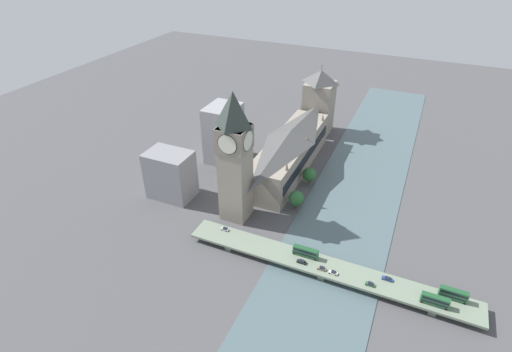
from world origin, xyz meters
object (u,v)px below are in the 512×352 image
at_px(victoria_tower, 319,102).
at_px(parliament_hall, 290,150).
at_px(road_bridge, 325,267).
at_px(clock_tower, 235,155).
at_px(double_decker_bus_mid, 453,294).
at_px(car_northbound_lead, 370,284).
at_px(car_southbound_tail, 302,262).
at_px(double_decker_bus_rear, 435,300).
at_px(double_decker_bus_lead, 306,252).
at_px(car_northbound_mid, 225,229).
at_px(car_southbound_lead, 387,279).
at_px(car_southbound_mid, 322,268).
at_px(car_northbound_tail, 333,273).

bearing_deg(victoria_tower, parliament_hall, 90.05).
height_order(parliament_hall, road_bridge, parliament_hall).
bearing_deg(clock_tower, double_decker_bus_mid, 170.34).
xyz_separation_m(double_decker_bus_mid, car_northbound_lead, (32.00, 6.39, -2.09)).
xyz_separation_m(victoria_tower, car_southbound_tail, (-35.07, 140.22, -18.74)).
bearing_deg(road_bridge, victoria_tower, -71.86).
height_order(double_decker_bus_mid, car_northbound_lead, double_decker_bus_mid).
height_order(road_bridge, double_decker_bus_rear, double_decker_bus_rear).
bearing_deg(double_decker_bus_lead, car_southbound_tail, 88.79).
distance_m(car_northbound_mid, car_southbound_lead, 79.31).
bearing_deg(clock_tower, car_southbound_lead, 167.19).
height_order(car_northbound_mid, car_southbound_tail, car_southbound_tail).
relative_size(double_decker_bus_lead, car_northbound_lead, 3.09).
xyz_separation_m(clock_tower, road_bridge, (-54.81, 21.45, -34.29)).
xyz_separation_m(car_northbound_lead, car_southbound_mid, (21.26, -0.36, 0.05)).
xyz_separation_m(parliament_hall, double_decker_bus_rear, (-91.11, 80.98, -7.08)).
xyz_separation_m(double_decker_bus_mid, car_northbound_tail, (47.95, 6.32, -2.10)).
bearing_deg(double_decker_bus_lead, double_decker_bus_rear, 174.56).
bearing_deg(parliament_hall, double_decker_bus_lead, 114.91).
relative_size(car_northbound_mid, car_southbound_tail, 0.88).
relative_size(double_decker_bus_rear, car_southbound_mid, 2.81).
xyz_separation_m(parliament_hall, car_northbound_mid, (7.35, 74.53, -8.95)).
xyz_separation_m(clock_tower, car_northbound_lead, (-75.47, 24.68, -32.76)).
distance_m(car_northbound_mid, car_northbound_tail, 57.49).
relative_size(parliament_hall, victoria_tower, 1.79).
xyz_separation_m(parliament_hall, double_decker_bus_lead, (-35.12, 75.64, -7.05)).
xyz_separation_m(road_bridge, car_northbound_mid, (52.40, -3.49, 1.55)).
xyz_separation_m(car_northbound_mid, car_northbound_tail, (-57.11, 6.65, -0.02)).
relative_size(road_bridge, double_decker_bus_lead, 11.01).
bearing_deg(car_southbound_mid, car_northbound_lead, 179.03).
relative_size(road_bridge, car_southbound_lead, 28.68).
xyz_separation_m(car_northbound_mid, car_southbound_mid, (-51.80, 6.36, 0.04)).
relative_size(road_bridge, car_southbound_tail, 29.94).
relative_size(car_northbound_mid, car_southbound_mid, 1.00).
relative_size(double_decker_bus_mid, car_northbound_lead, 2.85).
distance_m(double_decker_bus_lead, car_northbound_tail, 15.76).
xyz_separation_m(car_northbound_lead, car_southbound_tail, (30.69, -0.67, 0.02)).
relative_size(victoria_tower, car_southbound_lead, 11.11).
bearing_deg(double_decker_bus_lead, car_northbound_mid, -1.50).
bearing_deg(car_southbound_tail, car_southbound_lead, -171.64).
bearing_deg(car_northbound_mid, double_decker_bus_rear, 176.26).
bearing_deg(victoria_tower, car_northbound_tail, 109.48).
relative_size(car_northbound_tail, car_southbound_mid, 1.00).
xyz_separation_m(double_decker_bus_rear, car_northbound_tail, (41.36, 0.21, -1.89)).
bearing_deg(car_northbound_tail, clock_tower, -22.47).
bearing_deg(car_northbound_mid, road_bridge, 176.19).
bearing_deg(parliament_hall, double_decker_bus_rear, 138.37).
relative_size(double_decker_bus_rear, car_northbound_lead, 2.81).
height_order(parliament_hall, double_decker_bus_rear, parliament_hall).
height_order(car_northbound_mid, car_southbound_mid, car_southbound_mid).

